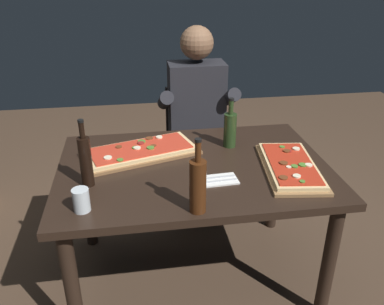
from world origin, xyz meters
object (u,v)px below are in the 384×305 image
(oil_bottle_amber, at_px, (86,160))
(tumbler_near_camera, at_px, (81,201))
(dining_table, at_px, (193,181))
(wine_bottle_dark, at_px, (198,185))
(pizza_rectangular_left, at_px, (290,166))
(diner_chair, at_px, (195,141))
(vinegar_bottle_green, at_px, (230,129))
(seated_diner, at_px, (198,114))
(pizza_rectangular_front, at_px, (140,151))

(oil_bottle_amber, bearing_deg, tumbler_near_camera, -92.61)
(dining_table, distance_m, wine_bottle_dark, 0.47)
(pizza_rectangular_left, xyz_separation_m, diner_chair, (-0.34, 0.98, -0.27))
(vinegar_bottle_green, bearing_deg, seated_diner, 100.36)
(oil_bottle_amber, height_order, vinegar_bottle_green, oil_bottle_amber)
(dining_table, distance_m, vinegar_bottle_green, 0.38)
(wine_bottle_dark, distance_m, tumbler_near_camera, 0.50)
(oil_bottle_amber, xyz_separation_m, seated_diner, (0.67, 0.86, -0.13))
(tumbler_near_camera, height_order, diner_chair, diner_chair)
(seated_diner, bearing_deg, pizza_rectangular_front, -126.05)
(pizza_rectangular_left, bearing_deg, dining_table, 165.80)
(dining_table, bearing_deg, oil_bottle_amber, -166.92)
(pizza_rectangular_left, xyz_separation_m, wine_bottle_dark, (-0.53, -0.29, 0.11))
(pizza_rectangular_front, bearing_deg, oil_bottle_amber, -131.51)
(pizza_rectangular_front, height_order, seated_diner, seated_diner)
(oil_bottle_amber, relative_size, diner_chair, 0.38)
(oil_bottle_amber, relative_size, tumbler_near_camera, 3.23)
(pizza_rectangular_left, distance_m, tumbler_near_camera, 1.04)
(dining_table, distance_m, oil_bottle_amber, 0.59)
(dining_table, relative_size, oil_bottle_amber, 4.20)
(oil_bottle_amber, height_order, diner_chair, oil_bottle_amber)
(tumbler_near_camera, distance_m, diner_chair, 1.41)
(vinegar_bottle_green, distance_m, diner_chair, 0.75)
(pizza_rectangular_front, bearing_deg, dining_table, -32.21)
(dining_table, relative_size, pizza_rectangular_left, 2.47)
(oil_bottle_amber, bearing_deg, dining_table, 13.08)
(pizza_rectangular_left, height_order, seated_diner, seated_diner)
(diner_chair, bearing_deg, tumbler_near_camera, -119.67)
(pizza_rectangular_front, xyz_separation_m, pizza_rectangular_left, (0.75, -0.29, 0.00))
(wine_bottle_dark, height_order, vinegar_bottle_green, wine_bottle_dark)
(dining_table, height_order, wine_bottle_dark, wine_bottle_dark)
(dining_table, height_order, diner_chair, diner_chair)
(vinegar_bottle_green, bearing_deg, pizza_rectangular_front, -176.07)
(pizza_rectangular_front, relative_size, oil_bottle_amber, 2.04)
(vinegar_bottle_green, distance_m, tumbler_near_camera, 0.95)
(vinegar_bottle_green, bearing_deg, oil_bottle_amber, -156.97)
(vinegar_bottle_green, relative_size, tumbler_near_camera, 2.78)
(tumbler_near_camera, height_order, seated_diner, seated_diner)
(diner_chair, bearing_deg, vinegar_bottle_green, -81.52)
(pizza_rectangular_left, relative_size, vinegar_bottle_green, 1.97)
(dining_table, relative_size, diner_chair, 1.61)
(oil_bottle_amber, relative_size, vinegar_bottle_green, 1.16)
(tumbler_near_camera, xyz_separation_m, diner_chair, (0.68, 1.19, -0.30))
(tumbler_near_camera, bearing_deg, oil_bottle_amber, 87.39)
(pizza_rectangular_front, bearing_deg, wine_bottle_dark, -69.29)
(pizza_rectangular_left, relative_size, seated_diner, 0.43)
(pizza_rectangular_front, bearing_deg, seated_diner, 53.95)
(tumbler_near_camera, relative_size, diner_chair, 0.12)
(dining_table, height_order, pizza_rectangular_front, pizza_rectangular_front)
(wine_bottle_dark, bearing_deg, dining_table, 83.50)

